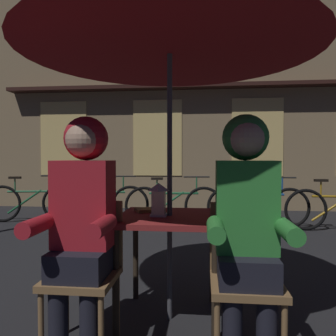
% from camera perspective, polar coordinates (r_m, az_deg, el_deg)
% --- Properties ---
extents(ground_plane, '(60.00, 60.00, 0.00)m').
position_cam_1_polar(ground_plane, '(2.60, 0.28, -24.37)').
color(ground_plane, '#232326').
extents(cafe_table, '(0.72, 0.72, 0.74)m').
position_cam_1_polar(cafe_table, '(2.39, 0.28, -10.50)').
color(cafe_table, maroon).
rests_on(cafe_table, ground_plane).
extents(patio_umbrella, '(2.10, 2.10, 2.31)m').
position_cam_1_polar(patio_umbrella, '(2.51, 0.29, 23.06)').
color(patio_umbrella, '#4C4C51').
rests_on(patio_umbrella, ground_plane).
extents(lantern, '(0.11, 0.11, 0.23)m').
position_cam_1_polar(lantern, '(2.33, -1.61, -5.28)').
color(lantern, white).
rests_on(lantern, cafe_table).
extents(chair_left, '(0.40, 0.40, 0.87)m').
position_cam_1_polar(chair_left, '(2.18, -13.89, -15.78)').
color(chair_left, olive).
rests_on(chair_left, ground_plane).
extents(chair_right, '(0.40, 0.40, 0.87)m').
position_cam_1_polar(chair_right, '(2.08, 13.06, -16.70)').
color(chair_right, olive).
rests_on(chair_right, ground_plane).
extents(person_left_hooded, '(0.45, 0.56, 1.40)m').
position_cam_1_polar(person_left_hooded, '(2.05, -14.51, -6.69)').
color(person_left_hooded, black).
rests_on(person_left_hooded, ground_plane).
extents(person_right_hooded, '(0.45, 0.56, 1.40)m').
position_cam_1_polar(person_right_hooded, '(1.94, 13.33, -7.17)').
color(person_right_hooded, black).
rests_on(person_right_hooded, ground_plane).
extents(shopfront_building, '(10.00, 0.93, 6.20)m').
position_cam_1_polar(shopfront_building, '(7.96, 6.66, 15.86)').
color(shopfront_building, '#937A56').
rests_on(shopfront_building, ground_plane).
extents(bicycle_nearest, '(1.66, 0.35, 0.84)m').
position_cam_1_polar(bicycle_nearest, '(6.48, -22.38, -5.49)').
color(bicycle_nearest, black).
rests_on(bicycle_nearest, ground_plane).
extents(bicycle_second, '(1.68, 0.19, 0.84)m').
position_cam_1_polar(bicycle_second, '(6.01, -11.37, -5.94)').
color(bicycle_second, black).
rests_on(bicycle_second, ground_plane).
extents(bicycle_third, '(1.68, 0.21, 0.84)m').
position_cam_1_polar(bicycle_third, '(5.69, 0.96, -6.34)').
color(bicycle_third, black).
rests_on(bicycle_third, ground_plane).
extents(bicycle_fourth, '(1.68, 0.08, 0.84)m').
position_cam_1_polar(bicycle_fourth, '(5.72, 15.13, -6.36)').
color(bicycle_fourth, black).
rests_on(bicycle_fourth, ground_plane).
extents(book, '(0.24, 0.21, 0.02)m').
position_cam_1_polar(book, '(2.54, -3.21, -7.18)').
color(book, olive).
rests_on(book, cafe_table).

